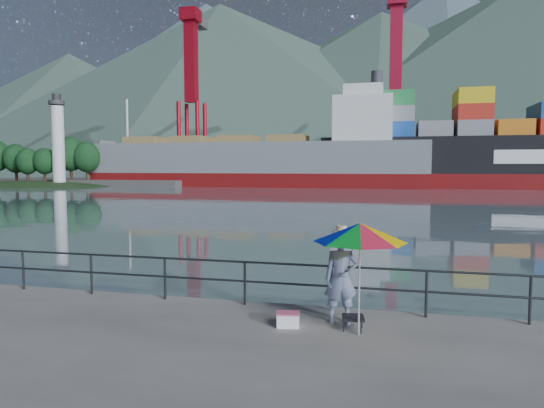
{
  "coord_description": "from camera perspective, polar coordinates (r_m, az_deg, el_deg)",
  "views": [
    {
      "loc": [
        4.19,
        -8.82,
        3.21
      ],
      "look_at": [
        0.61,
        6.0,
        2.0
      ],
      "focal_mm": 32.0,
      "sensor_mm": 36.0,
      "label": 1
    }
  ],
  "objects": [
    {
      "name": "harbor_water",
      "position": [
        138.92,
        11.86,
        3.11
      ],
      "size": [
        500.0,
        280.0,
        0.0
      ],
      "primitive_type": "cube",
      "color": "slate",
      "rests_on": "ground"
    },
    {
      "name": "far_dock",
      "position": [
        102.04,
        16.85,
        2.53
      ],
      "size": [
        200.0,
        40.0,
        0.4
      ],
      "primitive_type": "cube",
      "color": "#514F4C",
      "rests_on": "ground"
    },
    {
      "name": "guardrail",
      "position": [
        11.64,
        -7.99,
        -8.86
      ],
      "size": [
        22.0,
        0.06,
        1.03
      ],
      "color": "#2D3033",
      "rests_on": "ground"
    },
    {
      "name": "mountains",
      "position": [
        221.69,
        22.99,
        12.56
      ],
      "size": [
        600.0,
        332.8,
        80.0
      ],
      "color": "#385147",
      "rests_on": "ground"
    },
    {
      "name": "lighthouse_islet",
      "position": [
        92.32,
        -26.3,
        2.23
      ],
      "size": [
        48.0,
        26.4,
        19.2
      ],
      "color": "#263F1E",
      "rests_on": "ground"
    },
    {
      "name": "fisherman",
      "position": [
        10.05,
        8.12,
        -8.62
      ],
      "size": [
        0.77,
        0.6,
        1.86
      ],
      "primitive_type": "imported",
      "rotation": [
        0.0,
        0.0,
        0.26
      ],
      "color": "#314982",
      "rests_on": "ground"
    },
    {
      "name": "beach_umbrella",
      "position": [
        9.21,
        10.31,
        -3.33
      ],
      "size": [
        1.9,
        1.9,
        2.14
      ],
      "color": "white",
      "rests_on": "ground"
    },
    {
      "name": "folding_stool",
      "position": [
        9.87,
        9.51,
        -13.61
      ],
      "size": [
        0.48,
        0.48,
        0.27
      ],
      "color": "black",
      "rests_on": "ground"
    },
    {
      "name": "cooler_bag",
      "position": [
        9.94,
        1.9,
        -13.51
      ],
      "size": [
        0.49,
        0.38,
        0.26
      ],
      "primitive_type": "cube",
      "rotation": [
        0.0,
        0.0,
        0.19
      ],
      "color": "white",
      "rests_on": "ground"
    },
    {
      "name": "fishing_rod",
      "position": [
        11.49,
        8.95,
        -11.73
      ],
      "size": [
        0.34,
        1.85,
        1.32
      ],
      "primitive_type": "cylinder",
      "rotation": [
        0.96,
        0.0,
        0.17
      ],
      "color": "black",
      "rests_on": "ground"
    },
    {
      "name": "bulk_carrier",
      "position": [
        81.5,
        -0.72,
        5.12
      ],
      "size": [
        56.26,
        9.74,
        14.5
      ],
      "color": "maroon",
      "rests_on": "ground"
    },
    {
      "name": "container_ship",
      "position": [
        84.02,
        28.48,
        5.77
      ],
      "size": [
        60.49,
        10.08,
        18.1
      ],
      "color": "maroon",
      "rests_on": "ground"
    }
  ]
}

